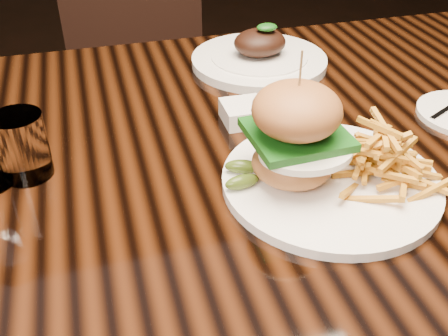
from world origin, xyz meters
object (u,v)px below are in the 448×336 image
object	(u,v)px
chair_far	(139,54)
far_dish	(259,57)
burger_plate	(331,154)
dining_table	(226,172)

from	to	relation	value
chair_far	far_dish	bearing A→B (deg)	-72.56
far_dish	chair_far	size ratio (longest dim) A/B	0.30
burger_plate	far_dish	size ratio (longest dim) A/B	1.10
far_dish	chair_far	bearing A→B (deg)	106.49
far_dish	chair_far	world-z (taller)	chair_far
burger_plate	far_dish	world-z (taller)	burger_plate
dining_table	far_dish	bearing A→B (deg)	60.77
burger_plate	chair_far	world-z (taller)	burger_plate
dining_table	chair_far	world-z (taller)	chair_far
dining_table	chair_far	distance (m)	0.90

